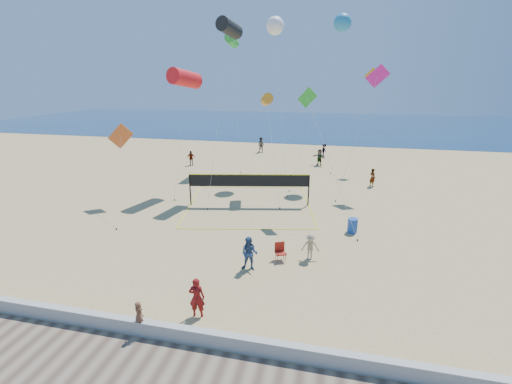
% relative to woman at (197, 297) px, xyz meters
% --- Properties ---
extents(ground, '(120.00, 120.00, 0.00)m').
position_rel_woman_xyz_m(ground, '(0.14, 1.58, -0.84)').
color(ground, tan).
rests_on(ground, ground).
extents(ocean, '(140.00, 50.00, 0.03)m').
position_rel_woman_xyz_m(ocean, '(0.14, 63.58, -0.83)').
color(ocean, navy).
rests_on(ocean, ground).
extents(seawall, '(32.00, 0.30, 0.60)m').
position_rel_woman_xyz_m(seawall, '(0.14, -1.42, -0.54)').
color(seawall, '#AFAFAA').
rests_on(seawall, ground).
extents(woman, '(0.67, 0.50, 1.68)m').
position_rel_woman_xyz_m(woman, '(0.00, 0.00, 0.00)').
color(woman, maroon).
rests_on(woman, ground).
extents(toddler, '(0.46, 0.39, 0.79)m').
position_rel_woman_xyz_m(toddler, '(-1.62, -1.45, 0.15)').
color(toddler, brown).
rests_on(toddler, seawall).
extents(bystander_a, '(0.85, 0.67, 1.72)m').
position_rel_woman_xyz_m(bystander_a, '(1.18, 3.83, 0.02)').
color(bystander_a, navy).
rests_on(bystander_a, ground).
extents(bystander_b, '(0.97, 0.62, 1.42)m').
position_rel_woman_xyz_m(bystander_b, '(3.99, 5.52, -0.13)').
color(bystander_b, tan).
rests_on(bystander_b, ground).
extents(far_person_0, '(1.01, 0.76, 1.59)m').
position_rel_woman_xyz_m(far_person_0, '(-10.09, 23.40, -0.05)').
color(far_person_0, gray).
rests_on(far_person_0, ground).
extents(far_person_1, '(1.64, 1.36, 1.76)m').
position_rel_woman_xyz_m(far_person_1, '(3.52, 26.38, 0.04)').
color(far_person_1, gray).
rests_on(far_person_1, ground).
extents(far_person_2, '(0.66, 0.69, 1.59)m').
position_rel_woman_xyz_m(far_person_2, '(8.37, 19.54, -0.05)').
color(far_person_2, gray).
rests_on(far_person_2, ground).
extents(far_person_3, '(1.03, 0.86, 1.91)m').
position_rel_woman_xyz_m(far_person_3, '(-4.04, 31.80, 0.11)').
color(far_person_3, gray).
rests_on(far_person_3, ground).
extents(far_person_4, '(0.87, 1.11, 1.51)m').
position_rel_woman_xyz_m(far_person_4, '(3.88, 31.23, -0.09)').
color(far_person_4, gray).
rests_on(far_person_4, ground).
extents(camp_chair, '(0.67, 0.77, 1.07)m').
position_rel_woman_xyz_m(camp_chair, '(2.49, 5.09, -0.30)').
color(camp_chair, maroon).
rests_on(camp_chair, ground).
extents(trash_barrel, '(0.76, 0.76, 0.88)m').
position_rel_woman_xyz_m(trash_barrel, '(6.29, 9.39, -0.40)').
color(trash_barrel, '#1843A1').
rests_on(trash_barrel, ground).
extents(volleyball_net, '(10.49, 10.38, 2.38)m').
position_rel_woman_xyz_m(volleyball_net, '(-0.97, 12.66, 0.79)').
color(volleyball_net, black).
rests_on(volleyball_net, ground).
extents(kite_0, '(1.98, 4.61, 9.79)m').
position_rel_woman_xyz_m(kite_0, '(-6.69, 15.34, 8.13)').
color(kite_0, red).
rests_on(kite_0, ground).
extents(kite_1, '(1.51, 6.70, 13.23)m').
position_rel_woman_xyz_m(kite_1, '(-3.31, 16.35, 11.69)').
color(kite_1, black).
rests_on(kite_1, ground).
extents(kite_2, '(2.47, 4.84, 7.97)m').
position_rel_woman_xyz_m(kite_2, '(-0.38, 16.09, 6.59)').
color(kite_2, orange).
rests_on(kite_2, ground).
extents(kite_3, '(3.25, 5.15, 5.97)m').
position_rel_woman_xyz_m(kite_3, '(-10.17, 11.32, 3.99)').
color(kite_3, '#DA5C23').
rests_on(kite_3, ground).
extents(kite_4, '(4.24, 4.27, 8.47)m').
position_rel_woman_xyz_m(kite_4, '(3.26, 11.90, 6.37)').
color(kite_4, green).
rests_on(kite_4, ground).
extents(kite_5, '(3.42, 3.72, 10.03)m').
position_rel_woman_xyz_m(kite_5, '(7.67, 18.15, 7.86)').
color(kite_5, '#E01A90').
rests_on(kite_5, ground).
extents(kite_6, '(3.19, 7.14, 14.04)m').
position_rel_woman_xyz_m(kite_6, '(-0.72, 21.37, 12.43)').
color(kite_6, white).
rests_on(kite_6, ground).
extents(kite_7, '(4.24, 6.16, 14.15)m').
position_rel_woman_xyz_m(kite_7, '(4.91, 21.83, 12.57)').
color(kite_7, '#2382B9').
rests_on(kite_7, ground).
extents(kite_8, '(1.99, 3.86, 13.10)m').
position_rel_woman_xyz_m(kite_8, '(-5.40, 24.09, 11.63)').
color(kite_8, green).
rests_on(kite_8, ground).
extents(kite_9, '(3.90, 2.97, 10.01)m').
position_rel_woman_xyz_m(kite_9, '(7.75, 25.61, 7.78)').
color(kite_9, orange).
rests_on(kite_9, ground).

